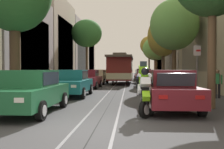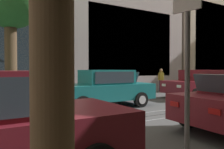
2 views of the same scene
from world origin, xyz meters
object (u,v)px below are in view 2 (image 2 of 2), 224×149
(parked_car_maroon_mid_left, at_px, (199,83))
(pedestrian_on_right_pavement, at_px, (161,79))
(parked_car_teal_second_left, at_px, (104,88))
(street_sign_post, at_px, (187,57))

(parked_car_maroon_mid_left, bearing_deg, pedestrian_on_right_pavement, 176.35)
(parked_car_teal_second_left, distance_m, street_sign_post, 7.13)
(pedestrian_on_right_pavement, bearing_deg, parked_car_maroon_mid_left, -3.65)
(parked_car_teal_second_left, relative_size, parked_car_maroon_mid_left, 1.00)
(parked_car_teal_second_left, distance_m, parked_car_maroon_mid_left, 6.29)
(street_sign_post, bearing_deg, parked_car_maroon_mid_left, 127.74)
(pedestrian_on_right_pavement, bearing_deg, street_sign_post, -41.26)
(street_sign_post, bearing_deg, parked_car_teal_second_left, 159.72)
(parked_car_maroon_mid_left, bearing_deg, parked_car_teal_second_left, -88.75)
(parked_car_maroon_mid_left, distance_m, pedestrian_on_right_pavement, 3.46)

